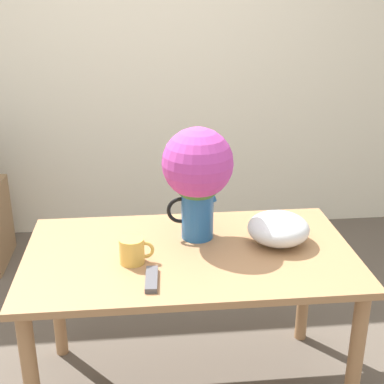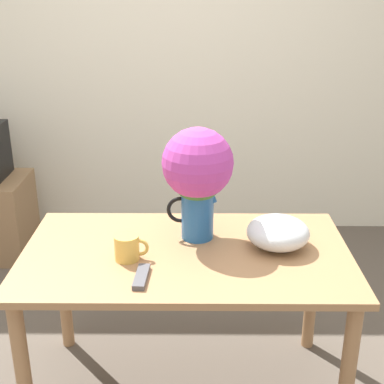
{
  "view_description": "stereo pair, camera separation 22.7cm",
  "coord_description": "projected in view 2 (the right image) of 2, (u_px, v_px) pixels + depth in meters",
  "views": [
    {
      "loc": [
        -0.02,
        -1.94,
        1.76
      ],
      "look_at": [
        0.19,
        0.16,
        0.93
      ],
      "focal_mm": 50.0,
      "sensor_mm": 36.0,
      "label": 1
    },
    {
      "loc": [
        0.2,
        -1.95,
        1.76
      ],
      "look_at": [
        0.19,
        0.16,
        0.93
      ],
      "focal_mm": 50.0,
      "sensor_mm": 36.0,
      "label": 2
    }
  ],
  "objects": [
    {
      "name": "wall_back",
      "position": [
        167.0,
        54.0,
        3.7
      ],
      "size": [
        8.0,
        0.05,
        2.6
      ],
      "color": "#EDE5CC",
      "rests_on": "ground_plane"
    },
    {
      "name": "table",
      "position": [
        186.0,
        272.0,
        2.26
      ],
      "size": [
        1.36,
        0.78,
        0.72
      ],
      "color": "#A3754C",
      "rests_on": "ground_plane"
    },
    {
      "name": "flower_vase",
      "position": [
        198.0,
        172.0,
        2.24
      ],
      "size": [
        0.3,
        0.3,
        0.49
      ],
      "color": "#235B9E",
      "rests_on": "table"
    },
    {
      "name": "coffee_mug",
      "position": [
        128.0,
        247.0,
        2.14
      ],
      "size": [
        0.14,
        0.1,
        0.11
      ],
      "color": "gold",
      "rests_on": "table"
    },
    {
      "name": "white_bowl",
      "position": [
        278.0,
        232.0,
        2.24
      ],
      "size": [
        0.26,
        0.26,
        0.13
      ],
      "color": "silver",
      "rests_on": "table"
    },
    {
      "name": "remote_control",
      "position": [
        140.0,
        277.0,
        2.01
      ],
      "size": [
        0.05,
        0.17,
        0.02
      ],
      "color": "#4C4C51",
      "rests_on": "table"
    }
  ]
}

